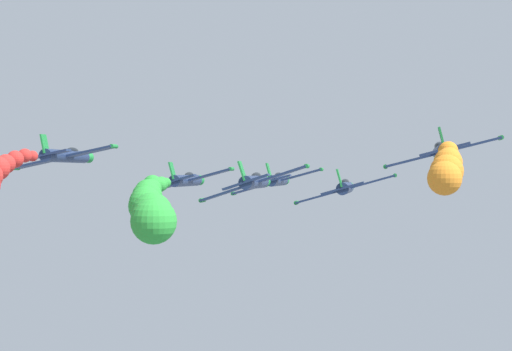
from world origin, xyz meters
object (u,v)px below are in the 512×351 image
Objects in this scene: airplane_trailing at (442,151)px; airplane_right_outer at (66,156)px; airplane_left_inner at (186,180)px; airplane_lead at (278,180)px; airplane_right_inner at (345,188)px; airplane_left_outer at (255,182)px.

airplane_right_outer is at bearing 176.97° from airplane_trailing.
airplane_trailing is at bearing -3.03° from airplane_right_outer.
airplane_left_inner is 25.51m from airplane_trailing.
airplane_left_inner is at bearing -142.33° from airplane_lead.
airplane_left_inner reaches higher than airplane_lead.
airplane_left_inner is 15.30m from airplane_right_inner.
airplane_lead reaches higher than airplane_left_outer.
airplane_right_outer is at bearing -139.32° from airplane_lead.
airplane_right_inner is 1.00× the size of airplane_trailing.
airplane_lead is 10.04m from airplane_left_inner.
airplane_trailing reaches higher than airplane_lead.
airplane_lead is 10.55m from airplane_right_inner.
airplane_left_outer is at bearing -89.31° from airplane_lead.
airplane_right_outer reaches higher than airplane_right_inner.
airplane_lead is at bearing 90.69° from airplane_left_outer.
airplane_right_outer is (-8.78, -8.24, 2.19)m from airplane_left_inner.
airplane_lead is at bearing 40.68° from airplane_right_outer.
airplane_right_outer reaches higher than airplane_lead.
airplane_lead is at bearing 133.56° from airplane_right_inner.
airplane_left_outer is 15.44m from airplane_trailing.
airplane_right_outer is at bearing -136.80° from airplane_left_inner.
airplane_left_outer is at bearing 177.53° from airplane_trailing.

